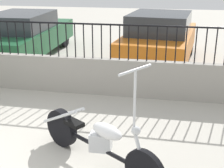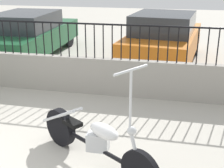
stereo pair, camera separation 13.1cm
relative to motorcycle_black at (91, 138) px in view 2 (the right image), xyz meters
The scene contains 5 objects.
low_wall 2.93m from the motorcycle_black, 120.08° to the left, with size 9.28×0.18×0.78m.
fence_railing 3.06m from the motorcycle_black, 120.08° to the left, with size 9.28×0.04×0.72m.
motorcycle_black is the anchor object (origin of this frame).
car_green 6.22m from the motorcycle_black, 123.58° to the left, with size 1.84×4.59×1.35m.
car_orange 5.27m from the motorcycle_black, 83.20° to the left, with size 2.16×4.13×1.43m.
Camera 2 is at (2.54, -2.99, 2.46)m, focal length 50.00 mm.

